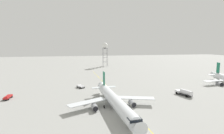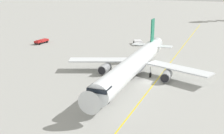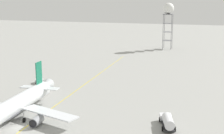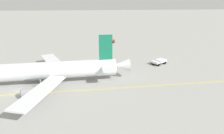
# 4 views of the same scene
# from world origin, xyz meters

# --- Properties ---
(ground_plane) EXTENTS (600.00, 600.00, 0.00)m
(ground_plane) POSITION_xyz_m (0.00, 0.00, 0.00)
(ground_plane) COLOR #9E9E99
(airliner_main) EXTENTS (44.69, 33.70, 11.11)m
(airliner_main) POSITION_xyz_m (-1.77, -3.95, 2.95)
(airliner_main) COLOR silver
(airliner_main) RESTS_ON ground_plane
(pushback_tug_truck) EXTENTS (5.27, 4.61, 1.30)m
(pushback_tug_truck) POSITION_xyz_m (-35.11, -15.05, 0.81)
(pushback_tug_truck) COLOR #232326
(pushback_tug_truck) RESTS_ON ground_plane
(ops_pickup_truck) EXTENTS (5.62, 2.38, 1.41)m
(ops_pickup_truck) POSITION_xyz_m (-22.18, -46.17, 0.81)
(ops_pickup_truck) COLOR #232326
(ops_pickup_truck) RESTS_ON ground_plane
(fuel_tanker_truck) EXTENTS (8.52, 4.65, 2.87)m
(fuel_tanker_truck) POSITION_xyz_m (-10.55, 30.99, 1.55)
(fuel_tanker_truck) COLOR #232326
(fuel_tanker_truck) RESTS_ON ground_plane
(radar_tower) EXTENTS (6.02, 6.02, 25.27)m
(radar_tower) POSITION_xyz_m (-124.29, 13.79, 21.35)
(radar_tower) COLOR slate
(radar_tower) RESTS_ON ground_plane
(taxiway_centreline) EXTENTS (193.75, 8.90, 0.01)m
(taxiway_centreline) POSITION_xyz_m (3.05, 1.49, 0.00)
(taxiway_centreline) COLOR yellow
(taxiway_centreline) RESTS_ON ground_plane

